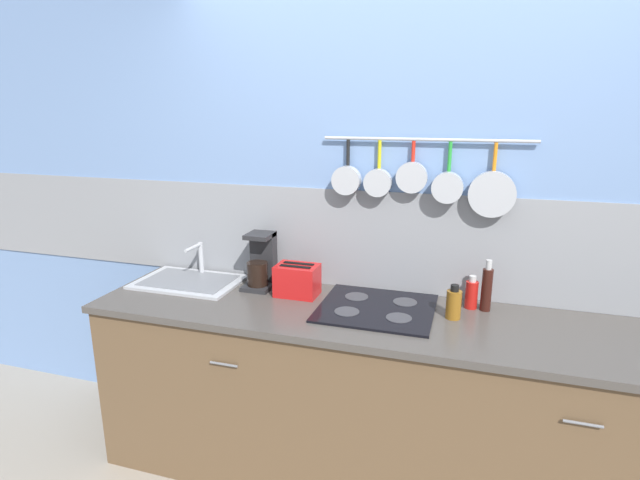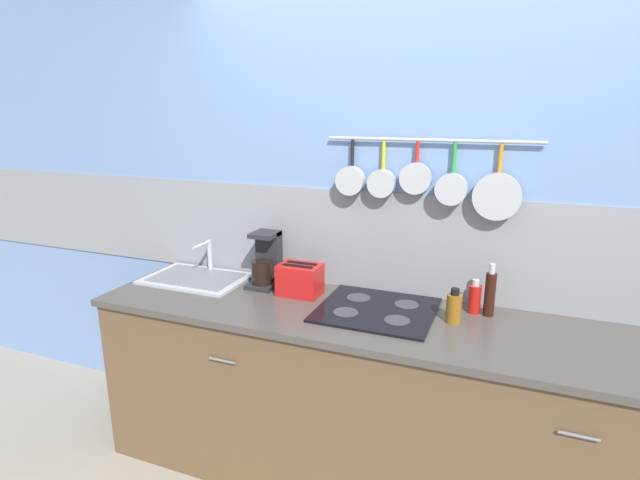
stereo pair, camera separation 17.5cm
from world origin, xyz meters
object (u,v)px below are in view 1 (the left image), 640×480
object	(u,v)px
toaster	(297,280)
bottle_hot_sauce	(472,294)
bottle_dish_soap	(487,288)
coffee_maker	(261,264)
bottle_cooking_wine	(454,304)

from	to	relation	value
toaster	bottle_hot_sauce	bearing A→B (deg)	5.91
bottle_dish_soap	toaster	bearing A→B (deg)	-175.14
toaster	bottle_hot_sauce	world-z (taller)	toaster
coffee_maker	bottle_dish_soap	world-z (taller)	coffee_maker
toaster	bottle_dish_soap	size ratio (longest dim) A/B	0.92
bottle_cooking_wine	bottle_dish_soap	world-z (taller)	bottle_dish_soap
bottle_cooking_wine	bottle_dish_soap	distance (m)	0.21
bottle_hot_sauce	toaster	bearing A→B (deg)	-174.09
coffee_maker	toaster	distance (m)	0.25
toaster	bottle_cooking_wine	size ratio (longest dim) A/B	1.43
bottle_dish_soap	bottle_cooking_wine	bearing A→B (deg)	-135.05
coffee_maker	bottle_hot_sauce	bearing A→B (deg)	0.99
bottle_hot_sauce	bottle_dish_soap	size ratio (longest dim) A/B	0.65
toaster	bottle_dish_soap	bearing A→B (deg)	4.86
bottle_cooking_wine	bottle_hot_sauce	bearing A→B (deg)	63.50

